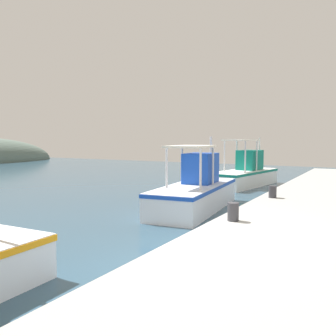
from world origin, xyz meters
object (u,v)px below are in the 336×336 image
at_px(mooring_bollard_third, 233,212).
at_px(fishing_boat_second, 196,191).
at_px(fishing_boat_third, 245,174).
at_px(mooring_bollard_fourth, 273,192).

bearing_deg(mooring_bollard_third, fishing_boat_second, 34.23).
relative_size(fishing_boat_second, fishing_boat_third, 1.04).
bearing_deg(mooring_bollard_fourth, fishing_boat_third, 22.93).
distance_m(fishing_boat_second, mooring_bollard_third, 5.42).
relative_size(fishing_boat_third, mooring_bollard_third, 13.12).
relative_size(mooring_bollard_third, mooring_bollard_fourth, 1.10).
distance_m(fishing_boat_third, mooring_bollard_third, 12.64).
bearing_deg(fishing_boat_second, mooring_bollard_third, -145.77).
height_order(mooring_bollard_third, mooring_bollard_fourth, mooring_bollard_third).
bearing_deg(mooring_bollard_fourth, mooring_bollard_third, 180.00).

